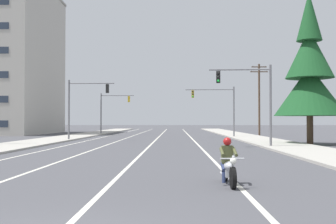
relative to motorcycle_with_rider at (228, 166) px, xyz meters
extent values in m
cube|color=beige|center=(-3.67, 38.47, -0.58)|extent=(0.16, 100.00, 0.01)
cube|color=beige|center=(-7.28, 38.47, -0.58)|extent=(0.16, 100.00, 0.01)
cube|color=beige|center=(0.27, 38.47, -0.58)|extent=(0.16, 100.00, 0.01)
cube|color=beige|center=(-10.46, 38.47, -0.58)|extent=(0.16, 100.00, 0.01)
cube|color=#ADA89E|center=(6.97, 33.47, -0.52)|extent=(4.40, 110.00, 0.14)
cube|color=#ADA89E|center=(-14.18, 33.47, -0.52)|extent=(4.40, 110.00, 0.14)
cylinder|color=black|center=(0.03, -0.82, -0.27)|extent=(0.14, 0.64, 0.64)
cylinder|color=black|center=(-0.02, 0.72, -0.27)|extent=(0.14, 0.64, 0.64)
cylinder|color=silver|center=(0.02, -0.72, 0.05)|extent=(0.08, 0.33, 0.68)
sphere|color=white|center=(0.03, -0.87, 0.23)|extent=(0.20, 0.20, 0.20)
cylinder|color=silver|center=(0.02, -0.67, 0.28)|extent=(0.70, 0.07, 0.04)
ellipsoid|color=#B7BABF|center=(0.01, -0.17, 0.01)|extent=(0.34, 0.57, 0.28)
cube|color=silver|center=(0.00, -0.05, -0.22)|extent=(0.25, 0.45, 0.24)
cube|color=black|center=(-0.01, 0.27, -0.05)|extent=(0.30, 0.53, 0.12)
cube|color=#B7BABF|center=(-0.02, 0.67, 0.03)|extent=(0.21, 0.37, 0.08)
cylinder|color=silver|center=(-0.15, 0.35, -0.29)|extent=(0.10, 0.55, 0.08)
cube|color=#4C512D|center=(-0.01, 0.23, 0.33)|extent=(0.37, 0.25, 0.56)
sphere|color=#B21919|center=(0.00, 0.21, 0.74)|extent=(0.26, 0.26, 0.26)
cylinder|color=navy|center=(0.14, 0.09, -0.05)|extent=(0.15, 0.44, 0.30)
cylinder|color=navy|center=(0.16, -0.08, -0.35)|extent=(0.11, 0.16, 0.35)
cylinder|color=#4C512D|center=(0.20, -0.02, 0.43)|extent=(0.12, 0.53, 0.27)
cylinder|color=navy|center=(-0.14, 0.09, -0.05)|extent=(0.15, 0.44, 0.30)
cylinder|color=navy|center=(-0.16, -0.09, -0.35)|extent=(0.11, 0.16, 0.35)
cylinder|color=#4C512D|center=(-0.20, -0.04, 0.43)|extent=(0.12, 0.53, 0.27)
cylinder|color=slate|center=(5.50, 17.91, 2.51)|extent=(0.18, 0.18, 6.20)
cylinder|color=slate|center=(3.21, 18.02, 5.26)|extent=(4.57, 0.32, 0.11)
cube|color=black|center=(1.62, 18.09, 4.71)|extent=(0.31, 0.25, 0.90)
sphere|color=black|center=(1.61, 17.93, 5.01)|extent=(0.18, 0.18, 0.18)
sphere|color=black|center=(1.61, 17.93, 4.71)|extent=(0.18, 0.18, 0.18)
sphere|color=green|center=(1.61, 17.93, 4.41)|extent=(0.18, 0.18, 0.18)
cylinder|color=slate|center=(-12.53, 28.93, 2.51)|extent=(0.18, 0.18, 6.20)
cylinder|color=slate|center=(-10.19, 28.87, 5.26)|extent=(4.67, 0.23, 0.11)
cube|color=black|center=(-8.56, 28.83, 4.71)|extent=(0.31, 0.25, 0.90)
sphere|color=black|center=(-8.55, 28.99, 5.01)|extent=(0.18, 0.18, 0.18)
sphere|color=black|center=(-8.55, 28.99, 4.71)|extent=(0.18, 0.18, 0.18)
sphere|color=green|center=(-8.55, 28.99, 4.41)|extent=(0.18, 0.18, 0.18)
cylinder|color=slate|center=(5.55, 37.32, 2.51)|extent=(0.18, 0.18, 6.20)
cylinder|color=slate|center=(2.61, 37.44, 5.26)|extent=(5.90, 0.34, 0.11)
cube|color=#B79319|center=(0.54, 37.52, 4.71)|extent=(0.31, 0.25, 0.90)
sphere|color=black|center=(0.54, 37.36, 5.01)|extent=(0.18, 0.18, 0.18)
sphere|color=black|center=(0.54, 37.36, 4.71)|extent=(0.18, 0.18, 0.18)
sphere|color=green|center=(0.54, 37.36, 4.41)|extent=(0.18, 0.18, 0.18)
cylinder|color=slate|center=(-12.84, 48.91, 2.51)|extent=(0.18, 0.18, 6.20)
cylinder|color=slate|center=(-10.35, 48.83, 5.26)|extent=(4.98, 0.27, 0.11)
cube|color=#B79319|center=(-8.60, 48.77, 4.71)|extent=(0.31, 0.25, 0.90)
sphere|color=black|center=(-8.60, 48.93, 5.01)|extent=(0.18, 0.18, 0.18)
sphere|color=black|center=(-8.60, 48.93, 4.71)|extent=(0.18, 0.18, 0.18)
sphere|color=green|center=(-8.60, 48.93, 4.41)|extent=(0.18, 0.18, 0.18)
cylinder|color=#4C3828|center=(9.67, 42.27, 4.25)|extent=(0.26, 0.26, 9.67)
cube|color=#4C3828|center=(9.67, 42.27, 8.68)|extent=(2.03, 0.12, 0.12)
cylinder|color=slate|center=(8.82, 42.27, 8.78)|extent=(0.08, 0.08, 0.12)
cylinder|color=slate|center=(10.52, 42.27, 8.78)|extent=(0.08, 0.08, 0.12)
cube|color=#4C3828|center=(9.67, 42.27, 8.03)|extent=(2.34, 0.12, 0.12)
cylinder|color=slate|center=(8.68, 42.27, 8.13)|extent=(0.08, 0.08, 0.12)
cylinder|color=slate|center=(10.65, 42.27, 8.13)|extent=(0.08, 0.08, 0.12)
cylinder|color=#423023|center=(9.80, 22.13, 0.63)|extent=(0.54, 0.54, 2.43)
cone|color=#194C23|center=(9.80, 22.13, 3.98)|extent=(5.94, 5.94, 4.26)
cone|color=#194C23|center=(9.80, 22.13, 7.17)|extent=(4.04, 4.04, 4.26)
cone|color=#194C23|center=(9.80, 22.13, 10.37)|extent=(2.14, 2.14, 4.26)
camera|label=1|loc=(-1.66, -12.72, 1.38)|focal=43.74mm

